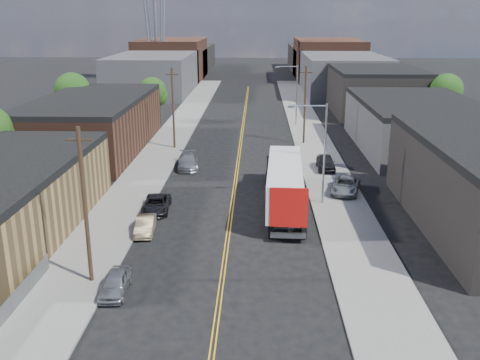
# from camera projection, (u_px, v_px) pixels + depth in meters

# --- Properties ---
(ground) EXTENTS (260.00, 260.00, 0.00)m
(ground) POSITION_uv_depth(u_px,v_px,m) (243.00, 125.00, 81.19)
(ground) COLOR black
(ground) RESTS_ON ground
(centerline) EXTENTS (0.32, 120.00, 0.01)m
(centerline) POSITION_uv_depth(u_px,v_px,m) (240.00, 149.00, 66.88)
(centerline) COLOR gold
(centerline) RESTS_ON ground
(sidewalk_left) EXTENTS (5.00, 140.00, 0.15)m
(sidewalk_left) POSITION_uv_depth(u_px,v_px,m) (164.00, 148.00, 67.15)
(sidewalk_left) COLOR slate
(sidewalk_left) RESTS_ON ground
(sidewalk_right) EXTENTS (5.00, 140.00, 0.15)m
(sidewalk_right) POSITION_uv_depth(u_px,v_px,m) (316.00, 149.00, 66.56)
(sidewalk_right) COLOR slate
(sidewalk_right) RESTS_ON ground
(warehouse_brown) EXTENTS (12.00, 26.00, 6.60)m
(warehouse_brown) POSITION_uv_depth(u_px,v_px,m) (93.00, 124.00, 65.50)
(warehouse_brown) COLOR #45271B
(warehouse_brown) RESTS_ON ground
(industrial_right_b) EXTENTS (14.00, 24.00, 6.10)m
(industrial_right_b) POSITION_uv_depth(u_px,v_px,m) (417.00, 125.00, 66.24)
(industrial_right_b) COLOR #353537
(industrial_right_b) RESTS_ON ground
(industrial_right_c) EXTENTS (14.00, 22.00, 7.60)m
(industrial_right_c) POSITION_uv_depth(u_px,v_px,m) (374.00, 90.00, 90.83)
(industrial_right_c) COLOR black
(industrial_right_c) RESTS_ON ground
(skyline_left_a) EXTENTS (16.00, 30.00, 8.00)m
(skyline_left_a) POSITION_uv_depth(u_px,v_px,m) (154.00, 74.00, 114.02)
(skyline_left_a) COLOR #353537
(skyline_left_a) RESTS_ON ground
(skyline_right_a) EXTENTS (16.00, 30.00, 8.00)m
(skyline_right_a) POSITION_uv_depth(u_px,v_px,m) (342.00, 74.00, 112.77)
(skyline_right_a) COLOR #353537
(skyline_right_a) RESTS_ON ground
(skyline_left_b) EXTENTS (16.00, 26.00, 10.00)m
(skyline_left_b) POSITION_uv_depth(u_px,v_px,m) (172.00, 59.00, 137.57)
(skyline_left_b) COLOR #45271B
(skyline_left_b) RESTS_ON ground
(skyline_right_b) EXTENTS (16.00, 26.00, 10.00)m
(skyline_right_b) POSITION_uv_depth(u_px,v_px,m) (328.00, 60.00, 136.33)
(skyline_right_b) COLOR #45271B
(skyline_right_b) RESTS_ON ground
(skyline_left_c) EXTENTS (16.00, 40.00, 7.00)m
(skyline_left_c) POSITION_uv_depth(u_px,v_px,m) (183.00, 59.00, 157.10)
(skyline_left_c) COLOR black
(skyline_left_c) RESTS_ON ground
(skyline_right_c) EXTENTS (16.00, 40.00, 7.00)m
(skyline_right_c) POSITION_uv_depth(u_px,v_px,m) (319.00, 59.00, 155.86)
(skyline_right_c) COLOR black
(skyline_right_c) RESTS_ON ground
(streetlight_near) EXTENTS (3.39, 0.25, 9.00)m
(streetlight_near) POSITION_uv_depth(u_px,v_px,m) (320.00, 146.00, 45.97)
(streetlight_near) COLOR gray
(streetlight_near) RESTS_ON ground
(streetlight_far) EXTENTS (3.39, 0.25, 9.00)m
(streetlight_far) POSITION_uv_depth(u_px,v_px,m) (294.00, 90.00, 79.37)
(streetlight_far) COLOR gray
(streetlight_far) RESTS_ON ground
(utility_pole_left_near) EXTENTS (1.60, 0.26, 10.00)m
(utility_pole_left_near) POSITION_uv_depth(u_px,v_px,m) (85.00, 206.00, 32.21)
(utility_pole_left_near) COLOR black
(utility_pole_left_near) RESTS_ON ground
(utility_pole_left_far) EXTENTS (1.60, 0.26, 10.00)m
(utility_pole_left_far) POSITION_uv_depth(u_px,v_px,m) (173.00, 108.00, 65.60)
(utility_pole_left_far) COLOR black
(utility_pole_left_far) RESTS_ON ground
(utility_pole_right) EXTENTS (1.60, 0.26, 10.00)m
(utility_pole_right) POSITION_uv_depth(u_px,v_px,m) (305.00, 105.00, 67.96)
(utility_pole_right) COLOR black
(utility_pole_right) RESTS_ON ground
(tree_left_mid) EXTENTS (5.10, 5.04, 8.37)m
(tree_left_mid) POSITION_uv_depth(u_px,v_px,m) (73.00, 93.00, 75.53)
(tree_left_mid) COLOR black
(tree_left_mid) RESTS_ON ground
(tree_left_far) EXTENTS (4.35, 4.20, 6.97)m
(tree_left_far) POSITION_uv_depth(u_px,v_px,m) (153.00, 93.00, 82.17)
(tree_left_far) COLOR black
(tree_left_far) RESTS_ON ground
(tree_right_far) EXTENTS (4.85, 4.76, 7.91)m
(tree_right_far) POSITION_uv_depth(u_px,v_px,m) (447.00, 92.00, 78.72)
(tree_right_far) COLOR black
(tree_right_far) RESTS_ON ground
(semi_truck) EXTENTS (3.36, 16.39, 4.27)m
(semi_truck) POSITION_uv_depth(u_px,v_px,m) (284.00, 179.00, 46.49)
(semi_truck) COLOR silver
(semi_truck) RESTS_ON ground
(car_left_a) EXTENTS (1.68, 3.86, 1.30)m
(car_left_a) POSITION_uv_depth(u_px,v_px,m) (115.00, 283.00, 32.26)
(car_left_a) COLOR #949799
(car_left_a) RESTS_ON ground
(car_left_b) EXTENTS (1.67, 3.96, 1.27)m
(car_left_b) POSITION_uv_depth(u_px,v_px,m) (145.00, 225.00, 41.13)
(car_left_b) COLOR #837556
(car_left_b) RESTS_ON ground
(car_left_c) EXTENTS (2.40, 4.77, 1.30)m
(car_left_c) POSITION_uv_depth(u_px,v_px,m) (156.00, 204.00, 45.65)
(car_left_c) COLOR black
(car_left_c) RESTS_ON ground
(car_left_d) EXTENTS (2.69, 5.37, 1.50)m
(car_left_d) POSITION_uv_depth(u_px,v_px,m) (188.00, 161.00, 58.46)
(car_left_d) COLOR gray
(car_left_d) RESTS_ON ground
(car_right_oncoming) EXTENTS (1.62, 3.96, 1.28)m
(car_right_oncoming) POSITION_uv_depth(u_px,v_px,m) (291.00, 210.00, 44.41)
(car_right_oncoming) COLOR black
(car_right_oncoming) RESTS_ON ground
(car_right_lot_a) EXTENTS (3.62, 5.63, 1.44)m
(car_right_lot_a) POSITION_uv_depth(u_px,v_px,m) (346.00, 185.00, 50.07)
(car_right_lot_a) COLOR #989B9D
(car_right_lot_a) RESTS_ON sidewalk_right
(car_right_lot_c) EXTENTS (1.92, 4.60, 1.56)m
(car_right_lot_c) POSITION_uv_depth(u_px,v_px,m) (326.00, 162.00, 57.40)
(car_right_lot_c) COLOR black
(car_right_lot_c) RESTS_ON sidewalk_right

